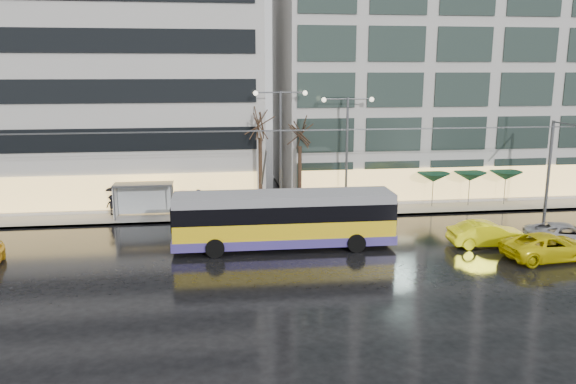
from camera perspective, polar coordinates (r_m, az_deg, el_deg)
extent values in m
plane|color=black|center=(31.99, -2.01, -7.13)|extent=(140.00, 140.00, 0.00)
cube|color=gray|center=(45.54, -1.21, -1.12)|extent=(80.00, 10.00, 0.15)
cube|color=slate|center=(40.78, -0.44, -2.72)|extent=(80.00, 0.10, 0.15)
cube|color=#B7B3AF|center=(50.78, -23.06, 11.92)|extent=(34.00, 14.00, 22.00)
cube|color=#B7B3AF|center=(53.72, 17.00, 13.93)|extent=(32.00, 14.00, 25.00)
cube|color=yellow|center=(34.18, -0.40, -3.81)|extent=(13.23, 2.92, 1.65)
cube|color=#45378B|center=(34.34, -0.40, -4.69)|extent=(13.27, 2.96, 0.55)
cube|color=black|center=(33.86, -0.40, -1.84)|extent=(13.25, 2.94, 0.99)
cube|color=gray|center=(33.68, -0.40, -0.57)|extent=(13.23, 2.92, 0.55)
cube|color=black|center=(35.24, 10.38, -1.76)|extent=(0.10, 2.53, 1.43)
cube|color=black|center=(33.84, -11.64, -2.40)|extent=(0.10, 2.53, 1.43)
cylinder|color=black|center=(36.32, 5.94, -3.89)|extent=(1.10, 0.40, 1.10)
cylinder|color=black|center=(33.77, 6.96, -5.18)|extent=(1.10, 0.40, 1.10)
cylinder|color=black|center=(35.48, -7.39, -4.33)|extent=(1.10, 0.40, 1.10)
cylinder|color=black|center=(32.85, -7.43, -5.69)|extent=(1.10, 0.40, 1.10)
cylinder|color=#595B60|center=(34.29, -2.43, 2.36)|extent=(0.12, 4.09, 2.89)
cylinder|color=#595B60|center=(34.83, -2.50, 2.52)|extent=(0.12, 4.09, 2.89)
cylinder|color=#595B60|center=(46.40, 24.99, 2.29)|extent=(0.24, 0.24, 7.00)
cube|color=#595B60|center=(43.92, 27.12, 6.08)|extent=(0.10, 5.00, 0.10)
cylinder|color=#595B60|center=(36.20, -1.39, 6.21)|extent=(42.00, 0.04, 0.04)
cylinder|color=#595B60|center=(36.69, -1.48, 6.29)|extent=(42.00, 0.04, 0.04)
cube|color=#595B60|center=(41.65, -14.49, 0.77)|extent=(4.20, 1.60, 0.12)
cube|color=silver|center=(42.58, -14.29, -0.69)|extent=(4.00, 0.05, 2.20)
cube|color=white|center=(42.21, -17.16, -0.97)|extent=(0.10, 1.40, 2.20)
cylinder|color=#595B60|center=(41.53, -17.25, -1.19)|extent=(0.10, 0.10, 2.40)
cylinder|color=#595B60|center=(42.87, -16.94, -0.76)|extent=(0.10, 0.10, 2.40)
cylinder|color=#595B60|center=(41.03, -11.74, -1.05)|extent=(0.10, 0.10, 2.40)
cylinder|color=#595B60|center=(42.39, -11.60, -0.61)|extent=(0.10, 0.10, 2.40)
cylinder|color=#595B60|center=(41.56, -0.75, 4.01)|extent=(0.18, 0.18, 9.00)
cylinder|color=#595B60|center=(41.06, -2.03, 10.07)|extent=(1.80, 0.10, 0.10)
cylinder|color=#595B60|center=(41.27, 0.49, 10.09)|extent=(1.80, 0.10, 0.10)
sphere|color=#FFF2CC|center=(40.98, -3.31, 9.99)|extent=(0.36, 0.36, 0.36)
sphere|color=#FFF2CC|center=(41.40, 1.75, 10.03)|extent=(0.36, 0.36, 0.36)
cylinder|color=#595B60|center=(42.46, 5.98, 3.78)|extent=(0.18, 0.18, 8.50)
cylinder|color=#595B60|center=(41.85, 4.89, 9.40)|extent=(1.80, 0.10, 0.10)
cylinder|color=#595B60|center=(42.28, 7.31, 9.37)|extent=(1.80, 0.10, 0.10)
sphere|color=#FFF2CC|center=(41.67, 3.67, 9.33)|extent=(0.36, 0.36, 0.36)
sphere|color=#FFF2CC|center=(42.51, 8.50, 9.28)|extent=(0.36, 0.36, 0.36)
cylinder|color=black|center=(41.88, -2.81, 1.71)|extent=(0.28, 0.28, 5.60)
cylinder|color=black|center=(42.49, 1.20, 1.39)|extent=(0.28, 0.28, 4.90)
cylinder|color=#595B60|center=(45.34, 14.47, -0.05)|extent=(0.06, 0.06, 2.20)
cone|color=#103B24|center=(45.10, 14.55, 1.44)|extent=(2.50, 2.50, 0.70)
cylinder|color=#595B60|center=(46.54, 17.90, 0.06)|extent=(0.06, 0.06, 2.20)
cone|color=#103B24|center=(46.31, 18.00, 1.51)|extent=(2.50, 2.50, 0.70)
cylinder|color=#595B60|center=(47.89, 21.15, 0.15)|extent=(0.06, 0.06, 2.20)
cone|color=#103B24|center=(47.67, 21.26, 1.56)|extent=(2.50, 2.50, 0.70)
imported|color=#FFFA0D|center=(36.63, 19.59, -4.06)|extent=(4.78, 1.93, 1.55)
imported|color=yellow|center=(35.52, 25.03, -5.05)|extent=(5.63, 2.98, 1.51)
imported|color=#A3A3A7|center=(38.76, 26.53, -3.90)|extent=(5.43, 3.56, 1.39)
imported|color=black|center=(40.67, -10.58, -1.65)|extent=(0.71, 0.58, 1.66)
imported|color=#F15073|center=(40.46, -10.63, -0.39)|extent=(1.23, 1.25, 0.88)
imported|color=black|center=(42.32, -9.11, -0.94)|extent=(0.92, 0.74, 1.82)
imported|color=black|center=(43.27, -17.42, -1.27)|extent=(1.12, 0.86, 1.52)
imported|color=black|center=(43.06, -17.50, 0.01)|extent=(1.05, 1.05, 0.72)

